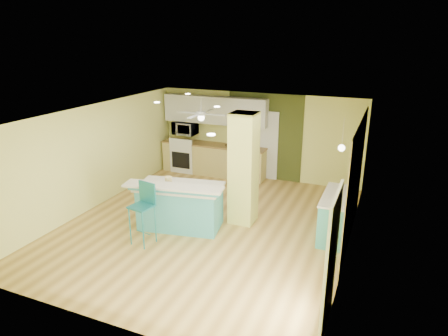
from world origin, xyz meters
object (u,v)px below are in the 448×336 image
(fruit_bowl, at_px, (231,146))
(side_counter, at_px, (337,216))
(canister, at_px, (168,180))
(peninsula, at_px, (180,205))
(bar_stool, at_px, (144,203))

(fruit_bowl, bearing_deg, side_counter, -36.67)
(fruit_bowl, bearing_deg, canister, -91.26)
(fruit_bowl, bearing_deg, peninsula, -86.75)
(peninsula, distance_m, fruit_bowl, 3.46)
(fruit_bowl, xyz_separation_m, canister, (-0.08, -3.42, 0.07))
(peninsula, bearing_deg, canister, 168.63)
(peninsula, xyz_separation_m, canister, (-0.27, 0.01, 0.54))
(peninsula, bearing_deg, fruit_bowl, 83.07)
(peninsula, bearing_deg, bar_stool, -120.38)
(side_counter, bearing_deg, peninsula, -164.59)
(bar_stool, bearing_deg, peninsula, 79.80)
(side_counter, xyz_separation_m, fruit_bowl, (-3.41, 2.54, 0.51))
(bar_stool, height_order, fruit_bowl, bar_stool)
(canister, bearing_deg, peninsula, -1.19)
(side_counter, distance_m, fruit_bowl, 4.28)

